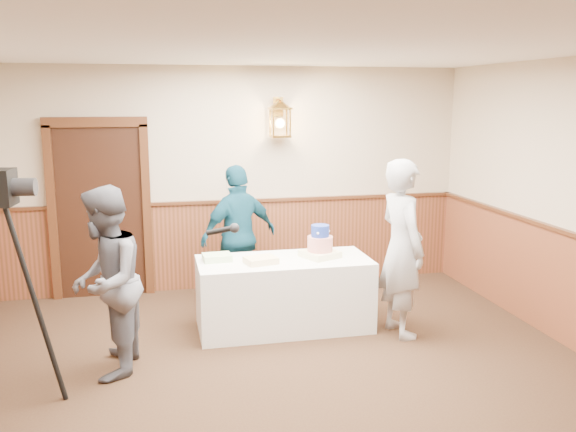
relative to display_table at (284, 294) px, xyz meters
name	(u,v)px	position (x,y,z in m)	size (l,w,h in m)	color
ground	(291,421)	(-0.35, -1.90, -0.38)	(7.00, 7.00, 0.00)	#321E13
room_shell	(272,214)	(-0.40, -1.45, 1.15)	(6.02, 7.02, 2.81)	#BCAB8D
display_table	(284,294)	(0.00, 0.00, 0.00)	(1.80, 0.80, 0.75)	white
tiered_cake	(320,245)	(0.39, 0.01, 0.51)	(0.44, 0.44, 0.35)	#F6F0B7
sheet_cake_yellow	(261,260)	(-0.26, -0.10, 0.41)	(0.31, 0.24, 0.06)	#FFDB98
sheet_cake_green	(217,257)	(-0.69, 0.10, 0.41)	(0.29, 0.23, 0.07)	#B9E19E
interviewer	(106,282)	(-1.74, -0.74, 0.47)	(1.50, 0.89, 1.68)	#52525B
baker	(402,248)	(1.14, -0.41, 0.54)	(0.66, 0.44, 1.82)	#A2A3A7
assistant_p	(239,236)	(-0.36, 0.84, 0.46)	(0.97, 0.41, 1.66)	navy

